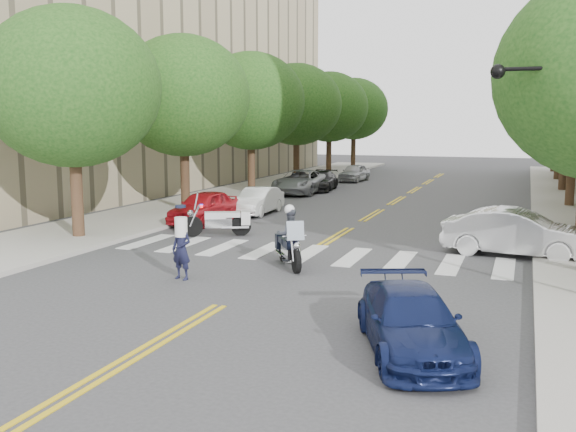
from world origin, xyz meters
The scene contains 24 objects.
ground centered at (0.00, 0.00, 0.00)m, with size 140.00×140.00×0.00m, color #38383A.
sidewalk_left centered at (-9.50, 22.00, 0.07)m, with size 5.00×60.00×0.15m, color #9E9991.
building_left centered at (-26.00, 26.00, 12.00)m, with size 26.00×44.00×24.00m, color tan.
tree_l_0 centered at (-8.80, 6.00, 5.55)m, with size 6.40×6.40×8.45m.
tree_l_1 centered at (-8.80, 14.00, 5.55)m, with size 6.40×6.40×8.45m.
tree_l_2 centered at (-8.80, 22.00, 5.55)m, with size 6.40×6.40×8.45m.
tree_l_3 centered at (-8.80, 30.00, 5.55)m, with size 6.40×6.40×8.45m.
tree_l_4 centered at (-8.80, 38.00, 5.55)m, with size 6.40×6.40×8.45m.
tree_l_5 centered at (-8.80, 46.00, 5.55)m, with size 6.40×6.40×8.45m.
tree_r_2 centered at (8.80, 22.00, 5.55)m, with size 6.40×6.40×8.45m.
tree_r_3 centered at (8.80, 30.00, 5.55)m, with size 6.40×6.40×8.45m.
tree_r_4 centered at (8.80, 38.00, 5.55)m, with size 6.40×6.40×8.45m.
tree_r_5 centered at (8.80, 46.00, 5.55)m, with size 6.40×6.40×8.45m.
traffic_signal_pole centered at (7.72, 3.50, 3.72)m, with size 2.82×0.42×6.00m.
motorcycle_police centered at (0.08, 4.55, 0.84)m, with size 1.51×2.07×1.90m.
motorcycle_parked centered at (-4.12, 8.58, 0.59)m, with size 2.43×1.51×1.69m.
officer_standing centered at (-2.15, 2.00, 0.84)m, with size 0.61×0.40×1.68m, color black.
convertible centered at (6.50, 8.50, 0.77)m, with size 1.63×4.68×1.54m, color silver.
sedan_blue centered at (4.78, -1.51, 0.60)m, with size 1.68×4.13×1.20m, color #101944.
parked_car_a centered at (-6.30, 11.17, 0.70)m, with size 1.66×4.11×1.40m, color red.
parked_car_b centered at (-5.20, 14.50, 0.63)m, with size 1.33×3.81×1.26m, color white.
parked_car_c centered at (-6.22, 23.50, 0.72)m, with size 2.39×5.18×1.44m, color gray.
parked_car_d centered at (-5.63, 25.72, 0.62)m, with size 1.73×4.26×1.24m, color black.
parked_car_e centered at (-5.20, 32.63, 0.64)m, with size 1.50×3.73×1.27m, color #A9AAAF.
Camera 1 is at (6.68, -13.26, 4.33)m, focal length 40.00 mm.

